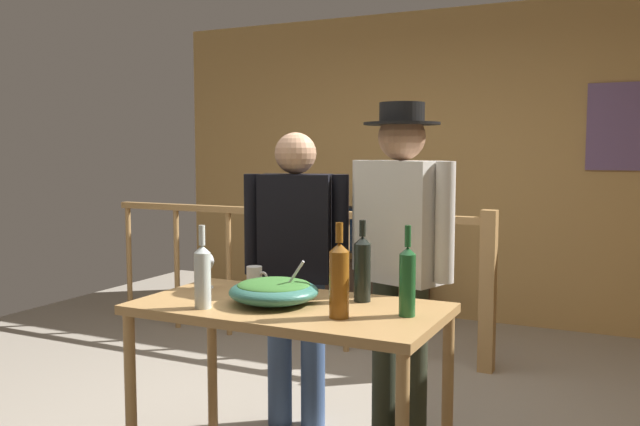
% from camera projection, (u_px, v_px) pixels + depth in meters
% --- Properties ---
extents(back_wall, '(5.40, 0.10, 2.69)m').
position_uv_depth(back_wall, '(452.00, 165.00, 5.85)').
color(back_wall, tan).
rests_on(back_wall, ground_plane).
extents(framed_picture, '(0.61, 0.03, 0.68)m').
position_uv_depth(framed_picture, '(629.00, 126.00, 5.16)').
color(framed_picture, slate).
extents(stair_railing, '(3.16, 0.10, 1.08)m').
position_uv_depth(stair_railing, '(342.00, 261.00, 4.88)').
color(stair_railing, '#B2844C').
rests_on(stair_railing, ground_plane).
extents(tv_console, '(0.90, 0.40, 0.47)m').
position_uv_depth(tv_console, '(374.00, 291.00, 5.89)').
color(tv_console, '#38281E').
rests_on(tv_console, ground_plane).
extents(flat_screen_tv, '(0.68, 0.12, 0.51)m').
position_uv_depth(flat_screen_tv, '(373.00, 232.00, 5.81)').
color(flat_screen_tv, black).
rests_on(flat_screen_tv, tv_console).
extents(serving_table, '(1.31, 0.69, 0.82)m').
position_uv_depth(serving_table, '(289.00, 325.00, 2.87)').
color(serving_table, '#B2844C').
rests_on(serving_table, ground_plane).
extents(salad_bowl, '(0.39, 0.39, 0.20)m').
position_uv_depth(salad_bowl, '(274.00, 290.00, 2.87)').
color(salad_bowl, '#337060').
rests_on(salad_bowl, serving_table).
extents(wine_glass, '(0.09, 0.09, 0.18)m').
position_uv_depth(wine_glass, '(205.00, 263.00, 3.19)').
color(wine_glass, silver).
rests_on(wine_glass, serving_table).
extents(wine_bottle_amber, '(0.08, 0.08, 0.38)m').
position_uv_depth(wine_bottle_amber, '(339.00, 279.00, 2.62)').
color(wine_bottle_amber, brown).
rests_on(wine_bottle_amber, serving_table).
extents(wine_bottle_green, '(0.07, 0.07, 0.36)m').
position_uv_depth(wine_bottle_green, '(407.00, 280.00, 2.65)').
color(wine_bottle_green, '#1E5628').
rests_on(wine_bottle_green, serving_table).
extents(wine_bottle_dark, '(0.07, 0.07, 0.36)m').
position_uv_depth(wine_bottle_dark, '(362.00, 268.00, 2.90)').
color(wine_bottle_dark, black).
rests_on(wine_bottle_dark, serving_table).
extents(wine_bottle_clear, '(0.07, 0.07, 0.35)m').
position_uv_depth(wine_bottle_clear, '(203.00, 275.00, 2.78)').
color(wine_bottle_clear, silver).
rests_on(wine_bottle_clear, serving_table).
extents(mug_white, '(0.11, 0.08, 0.10)m').
position_uv_depth(mug_white, '(255.00, 277.00, 3.22)').
color(mug_white, white).
rests_on(mug_white, serving_table).
extents(person_standing_left, '(0.54, 0.32, 1.57)m').
position_uv_depth(person_standing_left, '(296.00, 256.00, 3.53)').
color(person_standing_left, '#3D5684').
rests_on(person_standing_left, ground_plane).
extents(person_standing_right, '(0.57, 0.37, 1.70)m').
position_uv_depth(person_standing_right, '(401.00, 244.00, 3.26)').
color(person_standing_right, '#2D3323').
rests_on(person_standing_right, ground_plane).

